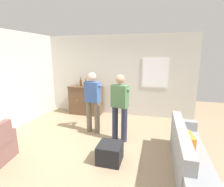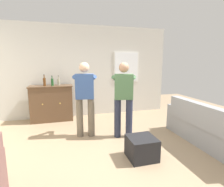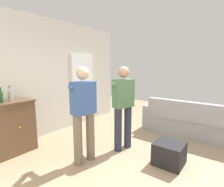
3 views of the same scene
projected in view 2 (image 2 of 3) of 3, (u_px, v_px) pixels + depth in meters
name	position (u px, v px, depth m)	size (l,w,h in m)	color
ground	(110.00, 154.00, 3.24)	(10.40, 10.40, 0.00)	#9E8466
wall_back_with_window	(89.00, 71.00, 5.53)	(5.20, 0.15, 2.80)	beige
couch	(210.00, 132.00, 3.43)	(0.57, 2.32, 0.88)	gray
sideboard_cabinet	(52.00, 103.00, 5.04)	(1.19, 0.49, 1.03)	brown
bottle_wine_green	(52.00, 82.00, 4.91)	(0.07, 0.07, 0.28)	#1E4C23
bottle_liquor_amber	(44.00, 82.00, 4.88)	(0.07, 0.07, 0.32)	#593314
bottle_spirits_clear	(59.00, 82.00, 5.00)	(0.08, 0.08, 0.28)	gray
ottoman	(142.00, 148.00, 3.07)	(0.48, 0.48, 0.39)	black
person_standing_left	(85.00, 96.00, 3.90)	(0.55, 0.51, 1.68)	#6B6051
person_standing_right	(124.00, 96.00, 3.85)	(0.54, 0.52, 1.68)	#282D42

